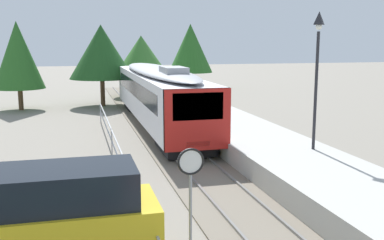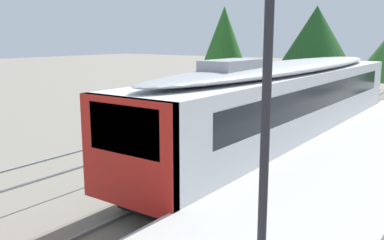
{
  "view_description": "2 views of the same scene",
  "coord_description": "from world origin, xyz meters",
  "px_view_note": "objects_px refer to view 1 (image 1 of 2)",
  "views": [
    {
      "loc": [
        -4.78,
        0.74,
        5.1
      ],
      "look_at": [
        0.0,
        19.23,
        1.8
      ],
      "focal_mm": 42.28,
      "sensor_mm": 36.0,
      "label": 1
    },
    {
      "loc": [
        6.56,
        11.72,
        4.53
      ],
      "look_at": [
        -1.0,
        22.23,
        2.0
      ],
      "focal_mm": 39.36,
      "sensor_mm": 36.0,
      "label": 2
    }
  ],
  "objects_px": {
    "commuter_train": "(158,92)",
    "parked_van_yellow": "(45,225)",
    "speed_limit_sign": "(191,178)",
    "platform_lamp_mid_platform": "(317,55)"
  },
  "relations": [
    {
      "from": "commuter_train",
      "to": "parked_van_yellow",
      "type": "height_order",
      "value": "commuter_train"
    },
    {
      "from": "commuter_train",
      "to": "speed_limit_sign",
      "type": "distance_m",
      "value": 17.55
    },
    {
      "from": "parked_van_yellow",
      "to": "speed_limit_sign",
      "type": "bearing_deg",
      "value": -2.58
    },
    {
      "from": "commuter_train",
      "to": "platform_lamp_mid_platform",
      "type": "height_order",
      "value": "platform_lamp_mid_platform"
    },
    {
      "from": "commuter_train",
      "to": "platform_lamp_mid_platform",
      "type": "bearing_deg",
      "value": -68.75
    },
    {
      "from": "platform_lamp_mid_platform",
      "to": "parked_van_yellow",
      "type": "distance_m",
      "value": 12.09
    },
    {
      "from": "speed_limit_sign",
      "to": "platform_lamp_mid_platform",
      "type": "bearing_deg",
      "value": 43.82
    },
    {
      "from": "platform_lamp_mid_platform",
      "to": "speed_limit_sign",
      "type": "distance_m",
      "value": 9.57
    },
    {
      "from": "speed_limit_sign",
      "to": "parked_van_yellow",
      "type": "relative_size",
      "value": 0.57
    },
    {
      "from": "platform_lamp_mid_platform",
      "to": "speed_limit_sign",
      "type": "height_order",
      "value": "platform_lamp_mid_platform"
    }
  ]
}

